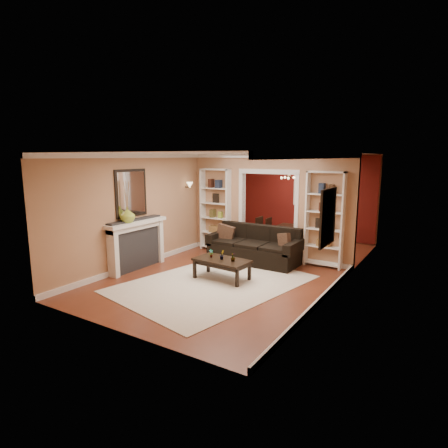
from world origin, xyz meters
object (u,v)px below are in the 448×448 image
Objects in this scene: coffee_table at (222,269)px; fireplace at (138,245)px; dining_table at (287,237)px; bookshelf_left at (216,210)px; sofa at (254,245)px; bookshelf_right at (325,220)px.

coffee_table is 2.16m from fireplace.
dining_table is at bearing 62.97° from fireplace.
sofa is at bearing -20.95° from bookshelf_left.
bookshelf_right is (1.55, 2.12, 0.92)m from coffee_table.
coffee_table is 2.79m from bookshelf_right.
fireplace is at bearing -164.93° from coffee_table.
coffee_table is at bearing -179.77° from dining_table.
fireplace reaches higher than sofa.
bookshelf_left is at bearing 77.95° from fireplace.
fireplace is at bearing -136.50° from sofa.
sofa reaches higher than dining_table.
sofa reaches higher than coffee_table.
coffee_table is at bearing -53.92° from bookshelf_left.
sofa is 1.51× the size of dining_table.
dining_table is (-0.01, 3.66, 0.04)m from coffee_table.
dining_table is (0.02, 2.11, -0.18)m from sofa.
fireplace is at bearing -145.20° from bookshelf_right.
sofa is 2.84m from fireplace.
dining_table reaches higher than coffee_table.
bookshelf_right is at bearing 57.90° from coffee_table.
bookshelf_left is 1.35× the size of fireplace.
fireplace is 1.11× the size of dining_table.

